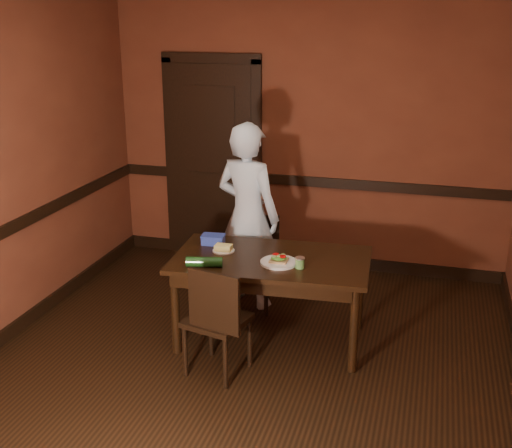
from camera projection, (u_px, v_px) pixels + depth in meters
The scene contains 16 objects.
floor at pixel (243, 372), 4.77m from camera, with size 4.00×4.50×0.01m, color black.
wall_back at pixel (308, 137), 6.39m from camera, with size 4.00×0.02×2.70m, color brown.
wall_front at pixel (58, 367), 2.29m from camera, with size 4.00×0.02×2.70m, color brown.
dado_back at pixel (306, 181), 6.52m from camera, with size 4.00×0.03×0.10m, color black.
baseboard_back at pixel (304, 258), 6.79m from camera, with size 4.00×0.03×0.12m, color black.
baseboard_left at pixel (12, 330), 5.26m from camera, with size 0.03×4.50×0.12m, color black.
door at pixel (213, 157), 6.70m from camera, with size 1.05×0.07×2.20m.
dining_table at pixel (271, 299), 5.13m from camera, with size 1.53×0.86×0.72m, color black.
chair_far at pixel (249, 265), 5.69m from camera, with size 0.38×0.38×0.82m, color black, non-canonical shape.
chair_near at pixel (217, 318), 4.66m from camera, with size 0.41×0.41×0.87m, color black, non-canonical shape.
person at pixel (248, 216), 5.65m from camera, with size 0.61×0.40×1.67m, color silver.
sandwich_plate at pixel (279, 261), 4.90m from camera, with size 0.29×0.29×0.07m.
sauce_jar at pixel (300, 263), 4.81m from camera, with size 0.07×0.07×0.09m.
cheese_saucer at pixel (223, 249), 5.14m from camera, with size 0.18×0.18×0.06m.
food_tub at pixel (213, 239), 5.30m from camera, with size 0.20×0.15×0.08m.
wrapped_veg at pixel (204, 262), 4.83m from camera, with size 0.08×0.08×0.28m, color #163F15.
Camera 1 is at (1.23, -3.99, 2.56)m, focal length 45.00 mm.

